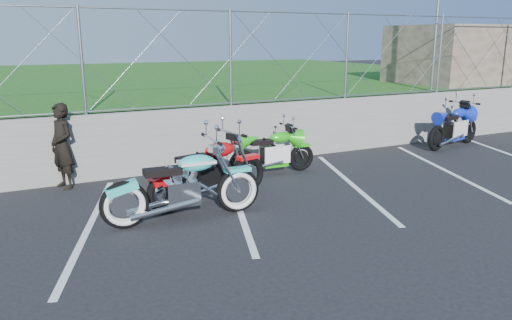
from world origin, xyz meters
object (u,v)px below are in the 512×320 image
sportbike_green (274,154)px  person_standing (62,146)px  naked_orange (211,174)px  sportbike_blue (454,128)px  cruiser_turquoise (185,188)px

sportbike_green → person_standing: person_standing is taller
naked_orange → sportbike_green: 2.12m
sportbike_blue → person_standing: (-9.29, 0.59, 0.30)m
sportbike_green → sportbike_blue: (5.36, 0.27, 0.06)m
naked_orange → person_standing: (-2.13, 1.98, 0.29)m
sportbike_green → person_standing: (-3.93, 0.87, 0.36)m
sportbike_blue → person_standing: bearing=163.7°
sportbike_green → person_standing: 4.04m
person_standing → sportbike_blue: bearing=64.0°
person_standing → naked_orange: bearing=24.7°
cruiser_turquoise → person_standing: person_standing is taller
naked_orange → cruiser_turquoise: bearing=-149.3°
cruiser_turquoise → naked_orange: size_ratio=1.08×
cruiser_turquoise → person_standing: bearing=121.6°
sportbike_green → naked_orange: bearing=-145.7°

